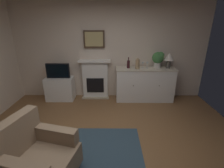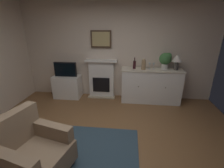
{
  "view_description": "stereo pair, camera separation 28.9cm",
  "coord_description": "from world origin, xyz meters",
  "views": [
    {
      "loc": [
        0.08,
        -2.12,
        2.01
      ],
      "look_at": [
        0.07,
        0.59,
        1.0
      ],
      "focal_mm": 25.79,
      "sensor_mm": 36.0,
      "label": 1
    },
    {
      "loc": [
        0.37,
        -2.1,
        2.01
      ],
      "look_at": [
        0.07,
        0.59,
        1.0
      ],
      "focal_mm": 25.79,
      "sensor_mm": 36.0,
      "label": 2
    }
  ],
  "objects": [
    {
      "name": "table_lamp",
      "position": [
        1.54,
        2.03,
        1.19
      ],
      "size": [
        0.26,
        0.26,
        0.4
      ],
      "color": "#4C4742",
      "rests_on": "sideboard_cabinet"
    },
    {
      "name": "wall_rear",
      "position": [
        0.0,
        2.33,
        1.49
      ],
      "size": [
        5.28,
        0.06,
        2.98
      ],
      "primitive_type": "cube",
      "color": "beige",
      "rests_on": "ground_plane"
    },
    {
      "name": "tv_set",
      "position": [
        -1.39,
        2.02,
        0.84
      ],
      "size": [
        0.62,
        0.07,
        0.4
      ],
      "color": "black",
      "rests_on": "tv_cabinet"
    },
    {
      "name": "vase_decorative",
      "position": [
        0.72,
        1.98,
        1.05
      ],
      "size": [
        0.11,
        0.11,
        0.28
      ],
      "color": "#9E7F5B",
      "rests_on": "sideboard_cabinet"
    },
    {
      "name": "wine_glass_center",
      "position": [
        0.99,
        2.04,
        1.04
      ],
      "size": [
        0.07,
        0.07,
        0.16
      ],
      "color": "silver",
      "rests_on": "sideboard_cabinet"
    },
    {
      "name": "sideboard_cabinet",
      "position": [
        0.95,
        2.03,
        0.46
      ],
      "size": [
        1.57,
        0.49,
        0.91
      ],
      "color": "white",
      "rests_on": "ground_plane"
    },
    {
      "name": "armchair",
      "position": [
        -0.91,
        -0.51,
        0.38
      ],
      "size": [
        0.97,
        0.93,
        0.92
      ],
      "color": "#8C7259",
      "rests_on": "ground_plane"
    },
    {
      "name": "tv_cabinet",
      "position": [
        -1.39,
        2.04,
        0.32
      ],
      "size": [
        0.75,
        0.42,
        0.64
      ],
      "color": "white",
      "rests_on": "ground_plane"
    },
    {
      "name": "potted_plant_small",
      "position": [
        1.27,
        2.07,
        1.17
      ],
      "size": [
        0.3,
        0.3,
        0.43
      ],
      "color": "beige",
      "rests_on": "sideboard_cabinet"
    },
    {
      "name": "wine_glass_left",
      "position": [
        0.88,
        2.05,
        1.04
      ],
      "size": [
        0.07,
        0.07,
        0.16
      ],
      "color": "silver",
      "rests_on": "sideboard_cabinet"
    },
    {
      "name": "area_rug",
      "position": [
        -0.66,
        -0.35,
        0.01
      ],
      "size": [
        2.46,
        1.98,
        0.02
      ],
      "primitive_type": "cube",
      "color": "#2D4251",
      "rests_on": "ground_plane"
    },
    {
      "name": "ground_plane",
      "position": [
        0.0,
        0.0,
        -0.05
      ],
      "size": [
        5.28,
        4.73,
        0.1
      ],
      "primitive_type": "cube",
      "color": "brown",
      "rests_on": "ground"
    },
    {
      "name": "wine_bottle",
      "position": [
        0.49,
        2.05,
        1.02
      ],
      "size": [
        0.08,
        0.08,
        0.29
      ],
      "color": "#331419",
      "rests_on": "sideboard_cabinet"
    },
    {
      "name": "fireplace_unit",
      "position": [
        -0.42,
        2.21,
        0.55
      ],
      "size": [
        0.87,
        0.3,
        1.1
      ],
      "color": "white",
      "rests_on": "ground_plane"
    },
    {
      "name": "framed_picture",
      "position": [
        -0.42,
        2.25,
        1.64
      ],
      "size": [
        0.55,
        0.04,
        0.45
      ],
      "color": "#473323"
    }
  ]
}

